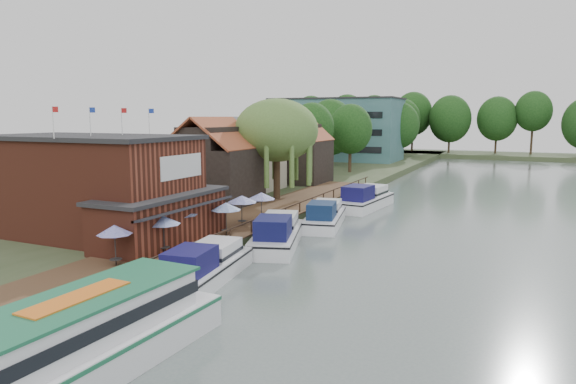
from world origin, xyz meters
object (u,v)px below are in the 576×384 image
at_px(hotel_block, 336,129).
at_px(cottage_b, 238,154).
at_px(cruiser_1, 277,229).
at_px(umbrella_1, 164,234).
at_px(cruiser_3, 365,196).
at_px(umbrella_0, 115,245).
at_px(umbrella_2, 182,224).
at_px(umbrella_3, 226,219).
at_px(tour_boat, 63,344).
at_px(willow, 277,150).
at_px(umbrella_4, 242,211).
at_px(cruiser_0, 205,261).
at_px(pub, 110,186).
at_px(cottage_a, 213,161).
at_px(umbrella_5, 261,207).
at_px(cruiser_2, 325,213).
at_px(cottage_c, 299,150).
at_px(swan, 190,322).

relative_size(hotel_block, cottage_b, 2.65).
bearing_deg(cottage_b, cruiser_1, -52.99).
distance_m(umbrella_1, cruiser_3, 27.12).
height_order(umbrella_0, umbrella_2, same).
distance_m(cottage_b, umbrella_3, 24.60).
distance_m(cruiser_1, tour_boat, 21.29).
distance_m(willow, cruiser_1, 16.38).
bearing_deg(umbrella_1, umbrella_4, 87.97).
bearing_deg(cruiser_0, hotel_block, 95.24).
height_order(pub, umbrella_0, pub).
bearing_deg(cottage_a, cottage_b, 106.70).
bearing_deg(cruiser_3, cottage_a, -139.15).
relative_size(hotel_block, umbrella_5, 10.69).
distance_m(pub, willow, 20.36).
distance_m(willow, umbrella_1, 22.93).
bearing_deg(umbrella_0, willow, 95.02).
height_order(umbrella_2, cruiser_2, umbrella_2).
distance_m(umbrella_2, cruiser_2, 14.61).
height_order(pub, cruiser_0, pub).
bearing_deg(pub, cottage_c, 90.00).
distance_m(cottage_c, swan, 45.30).
relative_size(cottage_c, cruiser_0, 0.87).
xyz_separation_m(umbrella_0, cruiser_1, (4.59, 11.74, -1.01)).
bearing_deg(cottage_c, pub, -90.00).
height_order(cottage_a, tour_boat, cottage_a).
relative_size(cottage_c, cruiser_1, 0.81).
xyz_separation_m(hotel_block, umbrella_0, (13.76, -76.77, -4.86)).
bearing_deg(cruiser_3, tour_boat, -84.32).
bearing_deg(swan, umbrella_4, 111.77).
xyz_separation_m(cottage_a, cruiser_1, (11.35, -9.04, -3.97)).
relative_size(umbrella_1, cruiser_2, 0.24).
distance_m(umbrella_3, swan, 13.89).
distance_m(umbrella_1, cruiser_2, 17.17).
relative_size(tour_boat, swan, 32.58).
bearing_deg(cruiser_0, umbrella_3, 102.96).
bearing_deg(umbrella_0, cottage_b, 107.60).
xyz_separation_m(umbrella_2, umbrella_3, (1.78, 2.86, 0.00)).
bearing_deg(pub, tour_boat, -51.39).
xyz_separation_m(cruiser_0, cruiser_3, (1.73, 27.37, 0.14)).
distance_m(hotel_block, cruiser_1, 67.83).
bearing_deg(umbrella_1, cruiser_3, 78.78).
relative_size(umbrella_4, tour_boat, 0.17).
xyz_separation_m(hotel_block, cruiser_2, (19.04, -56.85, -5.96)).
bearing_deg(umbrella_5, cruiser_3, 74.22).
distance_m(hotel_block, umbrella_1, 74.97).
relative_size(pub, tour_boat, 1.40).
bearing_deg(tour_boat, cruiser_3, 92.66).
distance_m(umbrella_3, umbrella_5, 5.47).
relative_size(cottage_a, cruiser_3, 0.80).
height_order(umbrella_5, swan, umbrella_5).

